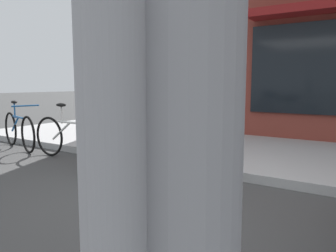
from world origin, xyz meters
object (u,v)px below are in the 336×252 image
(parked_bicycle, at_px, (70,137))
(second_bicycle_by_cafe, at_px, (19,130))
(touring_motorcycle, at_px, (140,133))
(pedestrian_walking, at_px, (160,162))
(sandwich_board_sign, at_px, (135,120))

(parked_bicycle, distance_m, second_bicycle_by_cafe, 1.55)
(touring_motorcycle, height_order, pedestrian_walking, pedestrian_walking)
(parked_bicycle, bearing_deg, touring_motorcycle, -5.53)
(touring_motorcycle, bearing_deg, parked_bicycle, 174.47)
(sandwich_board_sign, xyz_separation_m, second_bicycle_by_cafe, (-1.98, -1.09, -0.20))
(touring_motorcycle, xyz_separation_m, pedestrian_walking, (2.29, -2.83, 0.48))
(touring_motorcycle, relative_size, sandwich_board_sign, 2.31)
(sandwich_board_sign, bearing_deg, parked_bicycle, -110.80)
(parked_bicycle, bearing_deg, sandwich_board_sign, 69.20)
(touring_motorcycle, distance_m, parked_bicycle, 1.61)
(sandwich_board_sign, distance_m, second_bicycle_by_cafe, 2.27)
(touring_motorcycle, relative_size, pedestrian_walking, 1.22)
(pedestrian_walking, xyz_separation_m, second_bicycle_by_cafe, (-5.42, 3.06, -0.70))
(pedestrian_walking, height_order, sandwich_board_sign, pedestrian_walking)
(sandwich_board_sign, bearing_deg, pedestrian_walking, -50.34)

